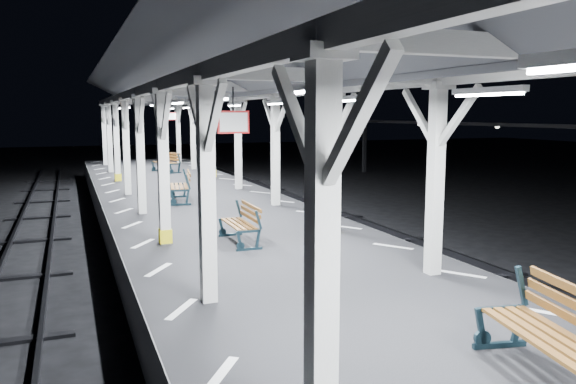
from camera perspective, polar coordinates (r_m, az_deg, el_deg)
ground at (r=11.36m, az=-0.28°, el=-11.54°), size 120.00×120.00×0.00m
platform at (r=11.20m, az=-0.29°, el=-9.13°), size 6.00×50.00×1.00m
hazard_stripes_left at (r=10.47m, az=-13.02°, el=-7.70°), size 1.00×48.00×0.01m
hazard_stripes_right at (r=12.14m, az=10.62°, el=-5.46°), size 1.00×48.00×0.01m
track_left at (r=10.72m, az=-26.83°, el=-13.20°), size 2.20×60.00×0.16m
track_right at (r=13.86m, az=19.59°, el=-8.05°), size 2.20×60.00×0.16m
canopy at (r=10.71m, az=-0.25°, el=12.10°), size 5.40×49.00×4.65m
bench_near at (r=6.63m, az=25.76°, el=-12.75°), size 1.05×1.97×1.02m
bench_mid at (r=12.26m, az=-4.59°, el=-3.09°), size 0.60×1.55×0.84m
bench_far at (r=18.26m, az=-10.68°, el=0.68°), size 0.92×1.86×0.97m
bench_extra at (r=27.55m, az=-12.12°, el=3.03°), size 1.20×1.83×0.93m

